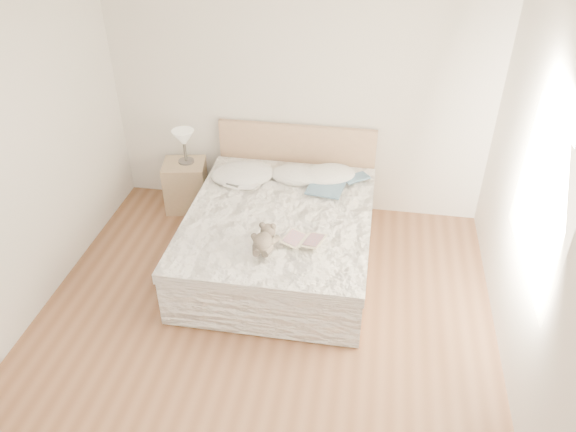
% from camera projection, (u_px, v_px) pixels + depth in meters
% --- Properties ---
extents(floor, '(4.00, 4.50, 0.00)m').
position_uv_depth(floor, '(256.00, 346.00, 4.69)').
color(floor, brown).
rests_on(floor, ground).
extents(ceiling, '(4.00, 4.50, 0.00)m').
position_uv_depth(ceiling, '(240.00, 14.00, 3.17)').
color(ceiling, white).
rests_on(ceiling, ground).
extents(wall_back, '(4.00, 0.02, 2.70)m').
position_uv_depth(wall_back, '(298.00, 92.00, 5.76)').
color(wall_back, silver).
rests_on(wall_back, ground).
extents(wall_right, '(0.02, 4.50, 2.70)m').
position_uv_depth(wall_right, '(549.00, 240.00, 3.66)').
color(wall_right, silver).
rests_on(wall_right, ground).
extents(window, '(0.02, 1.30, 1.10)m').
position_uv_depth(window, '(542.00, 203.00, 3.84)').
color(window, white).
rests_on(window, wall_right).
extents(bed, '(1.72, 2.14, 1.00)m').
position_uv_depth(bed, '(281.00, 233.00, 5.49)').
color(bed, tan).
rests_on(bed, floor).
extents(nightstand, '(0.52, 0.48, 0.56)m').
position_uv_depth(nightstand, '(186.00, 185.00, 6.29)').
color(nightstand, tan).
rests_on(nightstand, floor).
extents(table_lamp, '(0.25, 0.25, 0.38)m').
position_uv_depth(table_lamp, '(184.00, 140.00, 6.01)').
color(table_lamp, '#494440').
rests_on(table_lamp, nightstand).
extents(pillow_left, '(0.76, 0.63, 0.19)m').
position_uv_depth(pillow_left, '(243.00, 174.00, 5.78)').
color(pillow_left, silver).
rests_on(pillow_left, bed).
extents(pillow_middle, '(0.55, 0.40, 0.16)m').
position_uv_depth(pillow_middle, '(296.00, 175.00, 5.77)').
color(pillow_middle, silver).
rests_on(pillow_middle, bed).
extents(pillow_right, '(0.66, 0.56, 0.17)m').
position_uv_depth(pillow_right, '(329.00, 175.00, 5.77)').
color(pillow_right, white).
rests_on(pillow_right, bed).
extents(blouse, '(0.62, 0.65, 0.02)m').
position_uv_depth(blouse, '(328.00, 184.00, 5.64)').
color(blouse, '#3C5C76').
rests_on(blouse, bed).
extents(photo_book, '(0.37, 0.27, 0.03)m').
position_uv_depth(photo_book, '(243.00, 183.00, 5.65)').
color(photo_book, white).
rests_on(photo_book, bed).
extents(childrens_book, '(0.40, 0.33, 0.02)m').
position_uv_depth(childrens_book, '(304.00, 240.00, 4.86)').
color(childrens_book, beige).
rests_on(childrens_book, bed).
extents(teddy_bear, '(0.23, 0.32, 0.16)m').
position_uv_depth(teddy_bear, '(263.00, 248.00, 4.74)').
color(teddy_bear, '#60554A').
rests_on(teddy_bear, bed).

